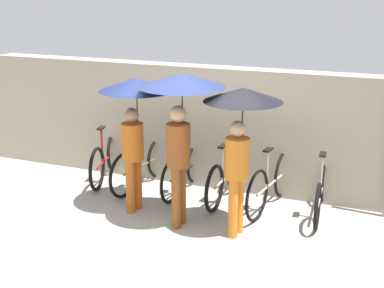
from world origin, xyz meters
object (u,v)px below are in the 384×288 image
Objects in this scene: parked_bicycle_4 at (271,183)px; pedestrian_trailing at (241,120)px; parked_bicycle_3 at (226,177)px; parked_bicycle_2 at (184,170)px; pedestrian_center at (181,103)px; parked_bicycle_0 at (106,159)px; parked_bicycle_5 at (321,191)px; parked_bicycle_1 at (143,164)px; pedestrian_leading at (135,105)px.

pedestrian_trailing is (-0.21, -0.96, 1.17)m from parked_bicycle_4.
parked_bicycle_3 is 1.64m from pedestrian_trailing.
parked_bicycle_2 is 0.78× the size of pedestrian_center.
pedestrian_center reaches higher than parked_bicycle_0.
parked_bicycle_4 is at bearing -105.87° from parked_bicycle_0.
parked_bicycle_3 is 1.00× the size of parked_bicycle_5.
parked_bicycle_1 is 1.08× the size of parked_bicycle_2.
pedestrian_center is at bearing -125.50° from parked_bicycle_1.
parked_bicycle_5 is 0.86× the size of pedestrian_trailing.
parked_bicycle_2 is 0.97× the size of parked_bicycle_5.
parked_bicycle_3 is (0.72, -0.07, 0.01)m from parked_bicycle_2.
parked_bicycle_3 is 0.73m from parked_bicycle_4.
parked_bicycle_4 is at bearing -91.49° from parked_bicycle_3.
pedestrian_center is (1.86, -1.09, 1.34)m from parked_bicycle_0.
pedestrian_leading is 0.99× the size of pedestrian_trailing.
parked_bicycle_0 is 2.17m from parked_bicycle_3.
parked_bicycle_0 is at bearing 84.38° from parked_bicycle_5.
pedestrian_center is at bearing 115.61° from parked_bicycle_5.
pedestrian_leading is at bearing 120.26° from parked_bicycle_4.
pedestrian_center is (1.14, -1.04, 1.33)m from parked_bicycle_1.
parked_bicycle_1 is (0.73, -0.05, 0.01)m from parked_bicycle_0.
parked_bicycle_3 is at bearing -105.76° from parked_bicycle_0.
parked_bicycle_4 is 1.94m from pedestrian_center.
pedestrian_leading is at bearing -142.89° from parked_bicycle_0.
pedestrian_center is at bearing 164.07° from parked_bicycle_3.
parked_bicycle_4 reaches higher than parked_bicycle_1.
parked_bicycle_4 is at bearing 43.03° from pedestrian_center.
parked_bicycle_0 is at bearing 91.35° from parked_bicycle_2.
parked_bicycle_2 is 2.03m from pedestrian_trailing.
pedestrian_trailing is at bearing -125.47° from parked_bicycle_0.
parked_bicycle_3 reaches higher than parked_bicycle_1.
pedestrian_trailing is at bearing 0.63° from pedestrian_center.
parked_bicycle_1 is at bearing 95.08° from parked_bicycle_2.
parked_bicycle_5 is at bearing 53.24° from pedestrian_trailing.
pedestrian_center reaches higher than pedestrian_leading.
parked_bicycle_0 is 3.62m from parked_bicycle_5.
parked_bicycle_1 reaches higher than parked_bicycle_0.
parked_bicycle_3 is (1.45, -0.03, -0.01)m from parked_bicycle_1.
parked_bicycle_4 is 0.72m from parked_bicycle_5.
parked_bicycle_4 is 0.91× the size of pedestrian_trailing.
pedestrian_trailing is at bearing -128.79° from parked_bicycle_2.
parked_bicycle_2 is 1.53m from pedestrian_leading.
pedestrian_leading is at bearing 157.55° from parked_bicycle_2.
parked_bicycle_1 is at bearing 137.22° from pedestrian_center.
pedestrian_leading is (0.34, -0.81, 1.19)m from parked_bicycle_1.
parked_bicycle_1 is 0.84× the size of pedestrian_center.
parked_bicycle_5 is (0.72, 0.04, -0.04)m from parked_bicycle_4.
parked_bicycle_2 is 0.98× the size of parked_bicycle_3.
parked_bicycle_5 is (2.89, -0.02, -0.03)m from parked_bicycle_1.
parked_bicycle_0 is at bearing 88.95° from parked_bicycle_3.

